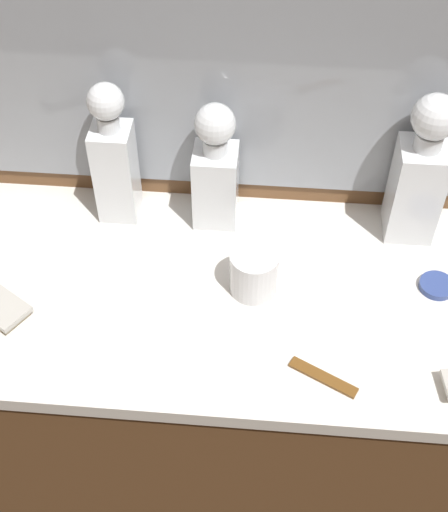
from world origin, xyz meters
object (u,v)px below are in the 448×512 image
(crystal_decanter_left, at_px, (418,181))
(porcelain_dish, at_px, (437,286))
(tortoiseshell_comb, at_px, (323,377))
(crystal_decanter_front, at_px, (115,165))
(crystal_tumbler_far_right, at_px, (254,273))
(crystal_decanter_center, at_px, (216,176))

(crystal_decanter_left, height_order, porcelain_dish, crystal_decanter_left)
(crystal_decanter_left, height_order, tortoiseshell_comb, crystal_decanter_left)
(crystal_decanter_left, xyz_separation_m, crystal_decanter_front, (-0.56, 0.00, -0.00))
(crystal_tumbler_far_right, xyz_separation_m, tortoiseshell_comb, (0.12, -0.18, -0.04))
(crystal_decanter_front, relative_size, crystal_tumbler_far_right, 3.39)
(crystal_decanter_front, distance_m, porcelain_dish, 0.63)
(crystal_decanter_left, bearing_deg, porcelain_dish, -73.78)
(crystal_decanter_left, relative_size, crystal_decanter_center, 1.17)
(crystal_decanter_front, distance_m, crystal_tumbler_far_right, 0.33)
(porcelain_dish, bearing_deg, crystal_decanter_front, 166.08)
(crystal_tumbler_far_right, relative_size, tortoiseshell_comb, 0.76)
(crystal_tumbler_far_right, xyz_separation_m, porcelain_dish, (0.33, 0.03, -0.03))
(tortoiseshell_comb, bearing_deg, crystal_decanter_left, 65.48)
(crystal_decanter_left, height_order, crystal_tumbler_far_right, crystal_decanter_left)
(crystal_decanter_left, bearing_deg, tortoiseshell_comb, -114.52)
(porcelain_dish, distance_m, tortoiseshell_comb, 0.29)
(crystal_decanter_center, relative_size, porcelain_dish, 4.16)
(crystal_decanter_center, bearing_deg, crystal_decanter_left, -0.45)
(crystal_decanter_left, height_order, crystal_decanter_front, crystal_decanter_left)
(crystal_tumbler_far_right, bearing_deg, porcelain_dish, 4.50)
(crystal_decanter_left, xyz_separation_m, tortoiseshell_comb, (-0.16, -0.36, -0.12))
(crystal_decanter_center, xyz_separation_m, tortoiseshell_comb, (0.21, -0.36, -0.10))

